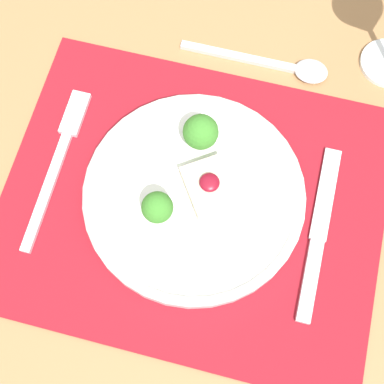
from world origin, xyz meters
TOP-DOWN VIEW (x-y plane):
  - ground_plane at (0.00, 0.00)m, footprint 8.00×8.00m
  - dining_table at (0.00, 0.00)m, footprint 1.38×0.99m
  - placemat at (0.00, 0.00)m, footprint 0.45×0.37m
  - dinner_plate at (-0.00, 0.01)m, footprint 0.26×0.26m
  - fork at (-0.17, 0.02)m, footprint 0.02×0.21m
  - knife at (0.15, -0.01)m, footprint 0.02×0.21m
  - spoon at (0.07, 0.21)m, footprint 0.20×0.04m

SIDE VIEW (x-z plane):
  - ground_plane at x=0.00m, z-range 0.00..0.00m
  - dining_table at x=0.00m, z-range 0.28..1.03m
  - placemat at x=0.00m, z-range 0.75..0.75m
  - spoon at x=0.07m, z-range 0.75..0.76m
  - knife at x=0.15m, z-range 0.75..0.76m
  - fork at x=-0.17m, z-range 0.75..0.76m
  - dinner_plate at x=0.00m, z-range 0.73..0.80m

